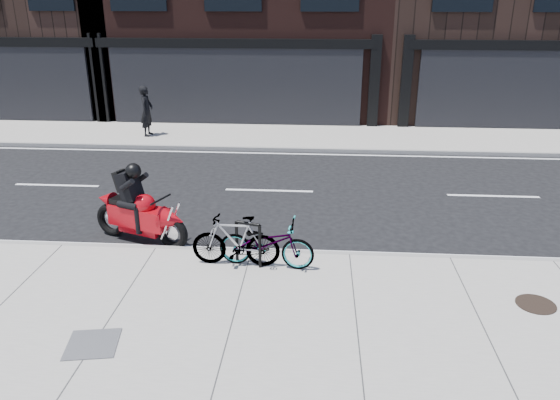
# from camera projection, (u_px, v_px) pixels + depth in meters

# --- Properties ---
(ground) EXTENTS (120.00, 120.00, 0.00)m
(ground) POSITION_uv_depth(u_px,v_px,m) (262.00, 219.00, 13.07)
(ground) COLOR black
(ground) RESTS_ON ground
(sidewalk_near) EXTENTS (60.00, 6.00, 0.13)m
(sidewalk_near) POSITION_uv_depth(u_px,v_px,m) (228.00, 342.00, 8.39)
(sidewalk_near) COLOR gray
(sidewalk_near) RESTS_ON ground
(sidewalk_far) EXTENTS (60.00, 3.50, 0.13)m
(sidewalk_far) POSITION_uv_depth(u_px,v_px,m) (283.00, 136.00, 20.26)
(sidewalk_far) COLOR gray
(sidewalk_far) RESTS_ON ground
(bike_rack) EXTENTS (0.52, 0.20, 0.91)m
(bike_rack) POSITION_uv_depth(u_px,v_px,m) (248.00, 240.00, 10.41)
(bike_rack) COLOR black
(bike_rack) RESTS_ON sidewalk_near
(bicycle_front) EXTENTS (1.92, 0.86, 0.97)m
(bicycle_front) POSITION_uv_depth(u_px,v_px,m) (266.00, 243.00, 10.40)
(bicycle_front) COLOR gray
(bicycle_front) RESTS_ON sidewalk_near
(bicycle_rear) EXTENTS (1.73, 0.54, 1.03)m
(bicycle_rear) POSITION_uv_depth(u_px,v_px,m) (236.00, 241.00, 10.43)
(bicycle_rear) COLOR gray
(bicycle_rear) RESTS_ON sidewalk_near
(motorcycle) EXTENTS (2.29, 1.22, 1.79)m
(motorcycle) POSITION_uv_depth(u_px,v_px,m) (143.00, 212.00, 11.60)
(motorcycle) COLOR black
(motorcycle) RESTS_ON ground
(pedestrian) EXTENTS (0.46, 0.68, 1.81)m
(pedestrian) POSITION_uv_depth(u_px,v_px,m) (147.00, 111.00, 19.81)
(pedestrian) COLOR black
(pedestrian) RESTS_ON sidewalk_far
(manhole_cover) EXTENTS (0.71, 0.71, 0.02)m
(manhole_cover) POSITION_uv_depth(u_px,v_px,m) (536.00, 304.00, 9.26)
(manhole_cover) COLOR black
(manhole_cover) RESTS_ON sidewalk_near
(utility_grate) EXTENTS (0.87, 0.87, 0.02)m
(utility_grate) POSITION_uv_depth(u_px,v_px,m) (93.00, 344.00, 8.21)
(utility_grate) COLOR #454547
(utility_grate) RESTS_ON sidewalk_near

